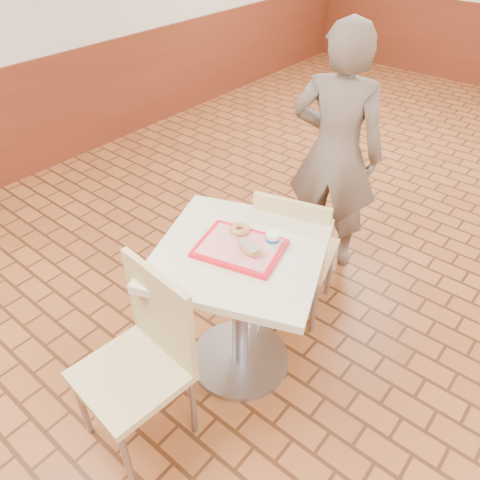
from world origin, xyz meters
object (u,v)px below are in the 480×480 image
Objects in this scene: chair_main_back at (294,250)px; serving_tray at (240,248)px; main_table at (240,291)px; customer at (335,153)px; paper_cup at (273,239)px; chair_main_front at (143,354)px; long_john_donut at (249,248)px; ring_donut at (240,229)px.

chair_main_back reaches higher than serving_tray.
serving_tray is at bearing 90.00° from main_table.
main_table is at bearing -90.00° from serving_tray.
customer is 1.11m from paper_cup.
customer reaches higher than paper_cup.
chair_main_back is at bearing 90.80° from chair_main_front.
chair_main_back is at bearing 90.90° from main_table.
main_table is at bearing 81.19° from customer.
long_john_donut is at bearing 83.92° from customer.
chair_main_back is at bearing 90.90° from serving_tray.
long_john_donut is at bearing 80.56° from chair_main_front.
ring_donut is at bearing 130.00° from main_table.
chair_main_front is at bearing -104.64° from long_john_donut.
chair_main_back is at bearing 86.43° from customer.
ring_donut is 0.68× the size of long_john_donut.
serving_tray is at bearing -50.00° from ring_donut.
chair_main_front is 0.68m from long_john_donut.
paper_cup is at bearing 91.38° from chair_main_back.
long_john_donut is (0.22, -1.17, 0.04)m from customer.
serving_tray is 3.97× the size of ring_donut.
serving_tray is (0.01, -0.51, 0.33)m from chair_main_back.
long_john_donut is (0.15, 0.57, 0.34)m from chair_main_front.
chair_main_front is 0.75m from ring_donut.
ring_donut is at bearing 130.00° from serving_tray.
customer reaches higher than ring_donut.
chair_main_back is 0.75m from customer.
main_table is 0.50× the size of customer.
chair_main_back is 9.27× the size of ring_donut.
chair_main_back reaches higher than main_table.
chair_main_front reaches higher than ring_donut.
main_table is 10.19× the size of paper_cup.
serving_tray is 0.12m from ring_donut.
ring_donut is (0.02, 0.67, 0.34)m from chair_main_front.
main_table is 1.21m from customer.
main_table is 5.70× the size of long_john_donut.
paper_cup reaches higher than ring_donut.
paper_cup is (0.28, -1.07, 0.06)m from customer.
chair_main_front is 9.63× the size of ring_donut.
paper_cup reaches higher than serving_tray.
customer reaches higher than chair_main_back.
long_john_donut reaches higher than ring_donut.
serving_tray is at bearing 86.22° from chair_main_front.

